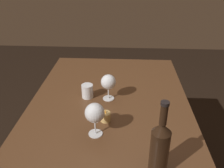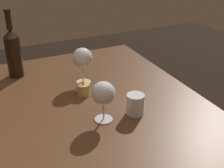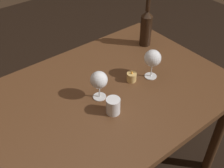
# 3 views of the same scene
# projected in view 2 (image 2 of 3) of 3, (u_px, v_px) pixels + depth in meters

# --- Properties ---
(dining_table) EXTENTS (1.30, 0.90, 0.74)m
(dining_table) POSITION_uv_depth(u_px,v_px,m) (98.00, 134.00, 1.18)
(dining_table) COLOR #56351E
(dining_table) RESTS_ON ground
(wine_glass_left) EXTENTS (0.09, 0.09, 0.15)m
(wine_glass_left) POSITION_uv_depth(u_px,v_px,m) (103.00, 94.00, 1.06)
(wine_glass_left) COLOR white
(wine_glass_left) RESTS_ON dining_table
(wine_glass_right) EXTENTS (0.09, 0.09, 0.17)m
(wine_glass_right) POSITION_uv_depth(u_px,v_px,m) (83.00, 59.00, 1.32)
(wine_glass_right) COLOR white
(wine_glass_right) RESTS_ON dining_table
(wine_bottle) EXTENTS (0.07, 0.07, 0.32)m
(wine_bottle) POSITION_uv_depth(u_px,v_px,m) (13.00, 52.00, 1.39)
(wine_bottle) COLOR black
(wine_bottle) RESTS_ON dining_table
(water_tumbler) EXTENTS (0.07, 0.07, 0.08)m
(water_tumbler) POSITION_uv_depth(u_px,v_px,m) (135.00, 105.00, 1.13)
(water_tumbler) COLOR white
(water_tumbler) RESTS_ON dining_table
(votive_candle) EXTENTS (0.05, 0.05, 0.07)m
(votive_candle) POSITION_uv_depth(u_px,v_px,m) (84.00, 90.00, 1.27)
(votive_candle) COLOR #DBB266
(votive_candle) RESTS_ON dining_table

